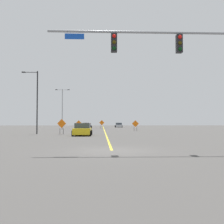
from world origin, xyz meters
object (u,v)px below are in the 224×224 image
object	(u,v)px
street_lamp_near_left	(36,99)
construction_sign_left_lane	(79,124)
construction_sign_median_near	(62,124)
car_yellow_mid	(83,130)
traffic_signal_assembly	(180,56)
car_red_approaching	(86,125)
car_black_passing	(87,126)
construction_sign_left_shoulder	(135,124)
car_silver_near	(119,125)
construction_sign_median_far	(102,123)
street_lamp_mid_right	(62,106)

from	to	relation	value
street_lamp_near_left	construction_sign_left_lane	distance (m)	12.72
construction_sign_median_near	car_yellow_mid	bearing A→B (deg)	-52.85
traffic_signal_assembly	car_red_approaching	bearing A→B (deg)	98.14
street_lamp_near_left	car_black_passing	world-z (taller)	street_lamp_near_left
car_red_approaching	construction_sign_left_shoulder	bearing A→B (deg)	-71.35
car_silver_near	construction_sign_left_shoulder	bearing A→B (deg)	-88.29
street_lamp_near_left	car_black_passing	size ratio (longest dim) A/B	2.05
construction_sign_left_shoulder	car_yellow_mid	bearing A→B (deg)	-118.27
construction_sign_left_shoulder	car_black_passing	world-z (taller)	construction_sign_left_shoulder
construction_sign_median_near	car_black_passing	distance (m)	28.34
car_silver_near	construction_sign_median_near	bearing A→B (deg)	-103.75
construction_sign_left_lane	car_black_passing	world-z (taller)	construction_sign_left_lane
construction_sign_left_lane	car_black_passing	distance (m)	16.76
car_silver_near	construction_sign_median_far	bearing A→B (deg)	-110.32
street_lamp_mid_right	construction_sign_median_far	world-z (taller)	street_lamp_mid_right
construction_sign_left_shoulder	car_silver_near	bearing A→B (deg)	91.71
street_lamp_mid_right	construction_sign_left_shoulder	world-z (taller)	street_lamp_mid_right
construction_sign_median_far	construction_sign_left_shoulder	size ratio (longest dim) A/B	1.07
street_lamp_mid_right	street_lamp_near_left	world-z (taller)	street_lamp_mid_right
construction_sign_median_near	car_red_approaching	distance (m)	42.35
car_silver_near	street_lamp_near_left	bearing A→B (deg)	-108.17
car_yellow_mid	car_black_passing	size ratio (longest dim) A/B	0.99
construction_sign_left_shoulder	car_yellow_mid	xyz separation A→B (m)	(-8.25, -15.34, -0.52)
construction_sign_median_far	car_yellow_mid	bearing A→B (deg)	-94.08
construction_sign_left_shoulder	car_silver_near	distance (m)	31.02
street_lamp_mid_right	construction_sign_median_far	distance (m)	11.89
construction_sign_median_far	construction_sign_left_lane	xyz separation A→B (m)	(-4.11, -17.37, -0.13)
construction_sign_median_far	car_black_passing	world-z (taller)	construction_sign_median_far
car_red_approaching	car_black_passing	world-z (taller)	car_red_approaching
construction_sign_left_lane	car_yellow_mid	xyz separation A→B (m)	(1.76, -15.53, -0.49)
car_yellow_mid	construction_sign_left_lane	bearing A→B (deg)	96.47
construction_sign_median_far	car_black_passing	size ratio (longest dim) A/B	0.49
street_lamp_mid_right	car_red_approaching	bearing A→B (deg)	79.45
street_lamp_near_left	street_lamp_mid_right	bearing A→B (deg)	88.96
construction_sign_median_near	street_lamp_near_left	bearing A→B (deg)	176.09
construction_sign_left_lane	construction_sign_median_far	bearing A→B (deg)	76.69
street_lamp_near_left	construction_sign_left_lane	size ratio (longest dim) A/B	4.46
construction_sign_left_lane	construction_sign_left_shoulder	bearing A→B (deg)	-1.05
street_lamp_near_left	car_yellow_mid	distance (m)	8.71
street_lamp_near_left	car_black_passing	xyz separation A→B (m)	(5.34, 28.03, -4.01)
construction_sign_median_near	car_yellow_mid	distance (m)	5.06
car_yellow_mid	street_lamp_near_left	bearing A→B (deg)	146.82
traffic_signal_assembly	construction_sign_median_near	size ratio (longest dim) A/B	5.72
traffic_signal_assembly	car_silver_near	size ratio (longest dim) A/B	2.77
traffic_signal_assembly	construction_sign_median_near	bearing A→B (deg)	115.70
street_lamp_near_left	construction_sign_median_far	bearing A→B (deg)	72.86
construction_sign_median_near	construction_sign_left_lane	distance (m)	11.59
street_lamp_mid_right	construction_sign_left_lane	distance (m)	11.49
street_lamp_near_left	construction_sign_left_shoulder	xyz separation A→B (m)	(14.74, 11.10, -3.45)
construction_sign_median_far	car_red_approaching	size ratio (longest dim) A/B	0.51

